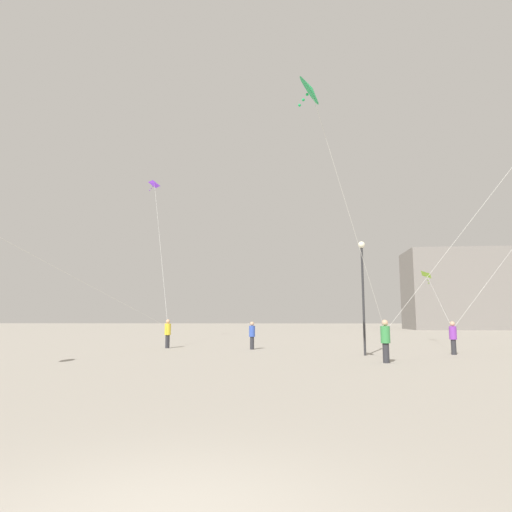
{
  "coord_description": "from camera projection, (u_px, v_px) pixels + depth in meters",
  "views": [
    {
      "loc": [
        1.08,
        -4.3,
        1.88
      ],
      "look_at": [
        0.0,
        18.0,
        4.99
      ],
      "focal_mm": 31.24,
      "sensor_mm": 36.0,
      "label": 1
    }
  ],
  "objects": [
    {
      "name": "kite_violet_delta",
      "position": [
        155.0,
        189.0,
        41.54
      ],
      "size": [
        5.12,
        12.72,
        13.5
      ],
      "color": "purple"
    },
    {
      "name": "building_left_hall",
      "position": [
        483.0,
        290.0,
        73.4
      ],
      "size": [
        24.96,
        11.27,
        13.03
      ],
      "color": "gray",
      "rests_on": "ground_plane"
    },
    {
      "name": "person_in_green",
      "position": [
        385.0,
        339.0,
        18.82
      ],
      "size": [
        0.39,
        0.39,
        1.8
      ],
      "rotation": [
        0.0,
        0.0,
        5.8
      ],
      "color": "#2D2D33",
      "rests_on": "ground_plane"
    },
    {
      "name": "lamppost_east",
      "position": [
        363.0,
        280.0,
        22.94
      ],
      "size": [
        0.36,
        0.36,
        5.84
      ],
      "color": "#2D2D30",
      "rests_on": "ground_plane"
    },
    {
      "name": "person_in_purple",
      "position": [
        453.0,
        336.0,
        23.04
      ],
      "size": [
        0.37,
        0.37,
        1.7
      ],
      "rotation": [
        0.0,
        0.0,
        4.82
      ],
      "color": "#2D2D33",
      "rests_on": "ground_plane"
    },
    {
      "name": "kite_lime_delta",
      "position": [
        427.0,
        276.0,
        34.18
      ],
      "size": [
        2.84,
        11.67,
        4.17
      ],
      "color": "#8CD12D"
    },
    {
      "name": "person_in_yellow",
      "position": [
        168.0,
        332.0,
        28.06
      ],
      "size": [
        0.39,
        0.39,
        1.79
      ],
      "rotation": [
        0.0,
        0.0,
        3.07
      ],
      "color": "#2D2D33",
      "rests_on": "ground_plane"
    },
    {
      "name": "person_in_blue",
      "position": [
        252.0,
        334.0,
        26.85
      ],
      "size": [
        0.36,
        0.36,
        1.65
      ],
      "rotation": [
        0.0,
        0.0,
        6.23
      ],
      "color": "#2D2D33",
      "rests_on": "ground_plane"
    },
    {
      "name": "kite_emerald_diamond",
      "position": [
        311.0,
        91.0,
        15.85
      ],
      "size": [
        3.84,
        5.1,
        9.2
      ],
      "color": "green"
    }
  ]
}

